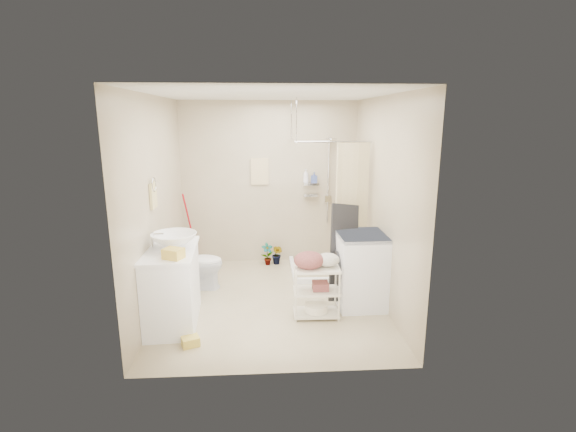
% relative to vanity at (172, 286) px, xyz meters
% --- Properties ---
extents(floor, '(3.20, 3.20, 0.00)m').
position_rel_vanity_xyz_m(floor, '(1.16, 0.52, -0.45)').
color(floor, '#C0B390').
rests_on(floor, ground).
extents(ceiling, '(2.80, 3.20, 0.04)m').
position_rel_vanity_xyz_m(ceiling, '(1.16, 0.52, 2.15)').
color(ceiling, silver).
rests_on(ceiling, ground).
extents(wall_back, '(2.80, 0.04, 2.60)m').
position_rel_vanity_xyz_m(wall_back, '(1.16, 2.12, 0.85)').
color(wall_back, '#BFB194').
rests_on(wall_back, ground).
extents(wall_front, '(2.80, 0.04, 2.60)m').
position_rel_vanity_xyz_m(wall_front, '(1.16, -1.08, 0.85)').
color(wall_front, '#BFB194').
rests_on(wall_front, ground).
extents(wall_left, '(0.04, 3.20, 2.60)m').
position_rel_vanity_xyz_m(wall_left, '(-0.24, 0.52, 0.85)').
color(wall_left, '#BFB194').
rests_on(wall_left, ground).
extents(wall_right, '(0.04, 3.20, 2.60)m').
position_rel_vanity_xyz_m(wall_right, '(2.56, 0.52, 0.85)').
color(wall_right, '#BFB194').
rests_on(wall_right, ground).
extents(vanity, '(0.63, 1.05, 0.90)m').
position_rel_vanity_xyz_m(vanity, '(0.00, 0.00, 0.00)').
color(vanity, white).
rests_on(vanity, ground).
extents(sink, '(0.60, 0.60, 0.18)m').
position_rel_vanity_xyz_m(sink, '(0.05, 0.03, 0.54)').
color(sink, white).
rests_on(sink, vanity).
extents(counter_basket, '(0.24, 0.22, 0.11)m').
position_rel_vanity_xyz_m(counter_basket, '(0.11, -0.33, 0.50)').
color(counter_basket, gold).
rests_on(counter_basket, vanity).
extents(floor_basket, '(0.31, 0.28, 0.14)m').
position_rel_vanity_xyz_m(floor_basket, '(0.28, -0.53, -0.38)').
color(floor_basket, '#ECD14E').
rests_on(floor_basket, ground).
extents(toilet, '(0.75, 0.47, 0.73)m').
position_rel_vanity_xyz_m(toilet, '(0.12, 1.03, -0.08)').
color(toilet, white).
rests_on(toilet, ground).
extents(mop, '(0.12, 0.12, 1.18)m').
position_rel_vanity_xyz_m(mop, '(-0.15, 1.99, 0.14)').
color(mop, '#B50715').
rests_on(mop, ground).
extents(potted_plant_a, '(0.22, 0.18, 0.36)m').
position_rel_vanity_xyz_m(potted_plant_a, '(1.11, 1.90, -0.27)').
color(potted_plant_a, '#945326').
rests_on(potted_plant_a, ground).
extents(potted_plant_b, '(0.23, 0.23, 0.33)m').
position_rel_vanity_xyz_m(potted_plant_b, '(1.27, 1.92, -0.29)').
color(potted_plant_b, '#95471F').
rests_on(potted_plant_b, ground).
extents(hanging_towel, '(0.28, 0.03, 0.42)m').
position_rel_vanity_xyz_m(hanging_towel, '(1.01, 2.10, 1.05)').
color(hanging_towel, beige).
rests_on(hanging_towel, wall_back).
extents(towel_ring, '(0.04, 0.22, 0.34)m').
position_rel_vanity_xyz_m(towel_ring, '(-0.22, 0.32, 1.02)').
color(towel_ring, '#DFCD81').
rests_on(towel_ring, wall_left).
extents(tp_holder, '(0.08, 0.12, 0.14)m').
position_rel_vanity_xyz_m(tp_holder, '(-0.20, 0.57, 0.27)').
color(tp_holder, white).
rests_on(tp_holder, wall_left).
extents(shower, '(1.10, 1.10, 2.10)m').
position_rel_vanity_xyz_m(shower, '(2.01, 1.57, 0.60)').
color(shower, white).
rests_on(shower, ground).
extents(shampoo_bottle_a, '(0.11, 0.11, 0.22)m').
position_rel_vanity_xyz_m(shampoo_bottle_a, '(1.74, 2.05, 0.98)').
color(shampoo_bottle_a, white).
rests_on(shampoo_bottle_a, shower).
extents(shampoo_bottle_b, '(0.10, 0.10, 0.17)m').
position_rel_vanity_xyz_m(shampoo_bottle_b, '(1.88, 2.05, 0.96)').
color(shampoo_bottle_b, '#40539C').
rests_on(shampoo_bottle_b, shower).
extents(washing_machine, '(0.65, 0.67, 0.93)m').
position_rel_vanity_xyz_m(washing_machine, '(2.30, 0.36, 0.02)').
color(washing_machine, white).
rests_on(washing_machine, ground).
extents(laundry_rack, '(0.55, 0.33, 0.74)m').
position_rel_vanity_xyz_m(laundry_rack, '(1.67, 0.05, -0.08)').
color(laundry_rack, silver).
rests_on(laundry_rack, ground).
extents(ironing_board, '(0.38, 0.18, 1.30)m').
position_rel_vanity_xyz_m(ironing_board, '(2.08, 0.51, 0.20)').
color(ironing_board, black).
rests_on(ironing_board, ground).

